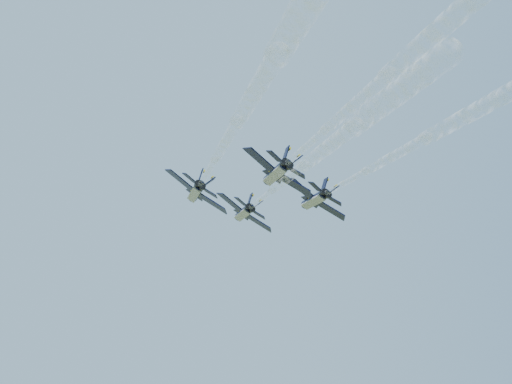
{
  "coord_description": "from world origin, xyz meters",
  "views": [
    {
      "loc": [
        -4.13,
        -117.0,
        69.09
      ],
      "look_at": [
        -1.57,
        -1.46,
        102.31
      ],
      "focal_mm": 45.0,
      "sensor_mm": 36.0,
      "label": 1
    }
  ],
  "objects_px": {
    "jet_lead": "(244,213)",
    "jet_left": "(196,192)",
    "jet_right": "(314,200)",
    "jet_slot": "(276,173)"
  },
  "relations": [
    {
      "from": "jet_right",
      "to": "jet_slot",
      "type": "xyz_separation_m",
      "value": [
        -8.13,
        -16.37,
        0.0
      ]
    },
    {
      "from": "jet_lead",
      "to": "jet_right",
      "type": "height_order",
      "value": "same"
    },
    {
      "from": "jet_right",
      "to": "jet_slot",
      "type": "height_order",
      "value": "same"
    },
    {
      "from": "jet_left",
      "to": "jet_slot",
      "type": "distance_m",
      "value": 18.24
    },
    {
      "from": "jet_left",
      "to": "jet_lead",
      "type": "bearing_deg",
      "value": 48.58
    },
    {
      "from": "jet_right",
      "to": "jet_lead",
      "type": "bearing_deg",
      "value": 130.41
    },
    {
      "from": "jet_left",
      "to": "jet_slot",
      "type": "height_order",
      "value": "same"
    },
    {
      "from": "jet_lead",
      "to": "jet_left",
      "type": "distance_m",
      "value": 17.57
    },
    {
      "from": "jet_lead",
      "to": "jet_left",
      "type": "height_order",
      "value": "same"
    },
    {
      "from": "jet_left",
      "to": "jet_right",
      "type": "height_order",
      "value": "same"
    }
  ]
}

